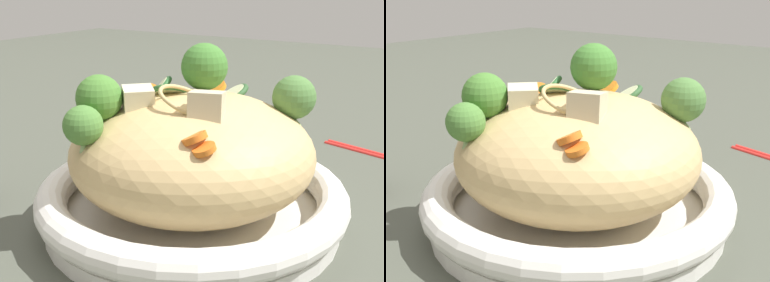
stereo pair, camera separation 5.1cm
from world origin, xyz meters
The scene contains 7 objects.
ground_plane centered at (0.00, 0.00, 0.00)m, with size 3.00×3.00×0.00m, color #474B40.
serving_bowl centered at (0.00, 0.00, 0.02)m, with size 0.33×0.33×0.05m.
noodle_heap centered at (0.00, 0.00, 0.08)m, with size 0.25×0.25×0.14m.
broccoli_florets centered at (0.00, -0.01, 0.14)m, with size 0.23×0.21×0.09m.
carrot_coins centered at (0.01, 0.01, 0.13)m, with size 0.18×0.15×0.04m.
zucchini_slices centered at (-0.05, -0.02, 0.13)m, with size 0.16×0.09×0.05m.
chicken_chunks centered at (0.04, 0.00, 0.14)m, with size 0.05×0.11×0.03m.
Camera 1 is at (0.41, 0.26, 0.25)m, focal length 46.17 mm.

